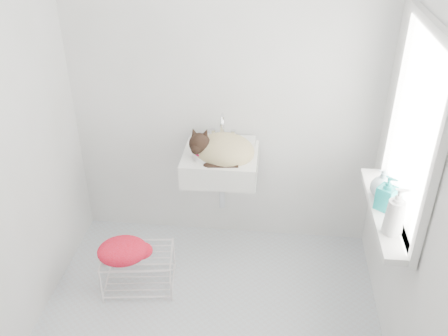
# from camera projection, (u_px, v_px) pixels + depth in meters

# --- Properties ---
(floor) EXTENTS (2.20, 2.00, 0.02)m
(floor) POSITION_uv_depth(u_px,v_px,m) (208.00, 325.00, 3.16)
(floor) COLOR silver
(floor) RESTS_ON ground
(back_wall) EXTENTS (2.20, 0.02, 2.50)m
(back_wall) POSITION_uv_depth(u_px,v_px,m) (224.00, 84.00, 3.38)
(back_wall) COLOR white
(back_wall) RESTS_ON ground
(right_wall) EXTENTS (0.02, 2.00, 2.50)m
(right_wall) POSITION_uv_depth(u_px,v_px,m) (425.00, 167.00, 2.42)
(right_wall) COLOR white
(right_wall) RESTS_ON ground
(window_glass) EXTENTS (0.01, 0.80, 1.00)m
(window_glass) POSITION_uv_depth(u_px,v_px,m) (417.00, 130.00, 2.55)
(window_glass) COLOR white
(window_glass) RESTS_ON right_wall
(window_frame) EXTENTS (0.04, 0.90, 1.10)m
(window_frame) POSITION_uv_depth(u_px,v_px,m) (414.00, 130.00, 2.55)
(window_frame) COLOR white
(window_frame) RESTS_ON right_wall
(windowsill) EXTENTS (0.16, 0.88, 0.04)m
(windowsill) POSITION_uv_depth(u_px,v_px,m) (385.00, 211.00, 2.82)
(windowsill) COLOR white
(windowsill) RESTS_ON right_wall
(sink) EXTENTS (0.51, 0.44, 0.20)m
(sink) POSITION_uv_depth(u_px,v_px,m) (220.00, 153.00, 3.36)
(sink) COLOR white
(sink) RESTS_ON back_wall
(faucet) EXTENTS (0.18, 0.13, 0.18)m
(faucet) POSITION_uv_depth(u_px,v_px,m) (223.00, 123.00, 3.44)
(faucet) COLOR silver
(faucet) RESTS_ON sink
(cat) EXTENTS (0.46, 0.39, 0.27)m
(cat) POSITION_uv_depth(u_px,v_px,m) (222.00, 150.00, 3.32)
(cat) COLOR tan
(cat) RESTS_ON sink
(wire_rack) EXTENTS (0.50, 0.38, 0.28)m
(wire_rack) POSITION_uv_depth(u_px,v_px,m) (139.00, 268.00, 3.40)
(wire_rack) COLOR silver
(wire_rack) RESTS_ON floor
(towel) EXTENTS (0.38, 0.31, 0.14)m
(towel) POSITION_uv_depth(u_px,v_px,m) (123.00, 256.00, 3.28)
(towel) COLOR #D40100
(towel) RESTS_ON wire_rack
(bottle_a) EXTENTS (0.10, 0.10, 0.24)m
(bottle_a) POSITION_uv_depth(u_px,v_px,m) (391.00, 233.00, 2.62)
(bottle_a) COLOR silver
(bottle_a) RESTS_ON windowsill
(bottle_b) EXTENTS (0.13, 0.13, 0.21)m
(bottle_b) POSITION_uv_depth(u_px,v_px,m) (384.00, 208.00, 2.81)
(bottle_b) COLOR teal
(bottle_b) RESTS_ON windowsill
(bottle_c) EXTENTS (0.14, 0.14, 0.17)m
(bottle_c) POSITION_uv_depth(u_px,v_px,m) (380.00, 195.00, 2.92)
(bottle_c) COLOR silver
(bottle_c) RESTS_ON windowsill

